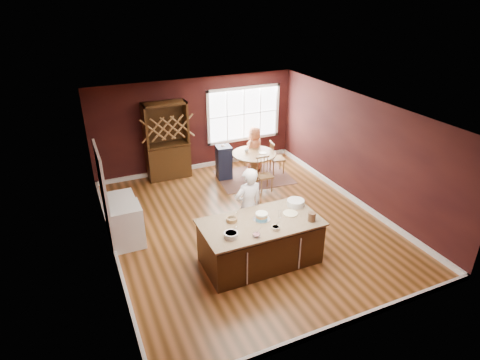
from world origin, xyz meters
The scene contains 27 objects.
room_shell centered at (0.00, 0.00, 1.35)m, with size 7.00×7.00×7.00m.
window centered at (1.50, 3.47, 1.50)m, with size 2.36×0.10×1.66m, color white, non-canonical shape.
doorway centered at (-2.97, 0.60, 1.02)m, with size 0.08×1.26×2.13m, color white, non-canonical shape.
kitchen_island centered at (-0.34, -1.37, 0.44)m, with size 2.32×1.22×0.92m.
dining_table centered at (1.24, 2.19, 0.53)m, with size 1.24×1.24×0.75m.
baker centered at (-0.28, -0.66, 0.87)m, with size 0.63×0.42×1.74m, color silver.
layer_cake centered at (-0.29, -1.30, 0.99)m, with size 0.34×0.34×0.14m, color white, non-canonical shape.
bowl_blue centered at (-1.07, -1.62, 0.97)m, with size 0.26×0.26×0.10m, color silver.
bowl_yellow centered at (-0.84, -1.13, 0.96)m, with size 0.21×0.21×0.08m, color olive.
bowl_pink centered at (-0.64, -1.79, 0.95)m, with size 0.16×0.16×0.06m, color silver.
bowl_olive centered at (-0.21, -1.72, 0.95)m, with size 0.16×0.16×0.06m, color beige.
drinking_glass centered at (0.07, -1.37, 0.99)m, with size 0.07×0.07×0.14m, color silver.
dinner_plate centered at (0.33, -1.34, 0.93)m, with size 0.30×0.30×0.02m, color beige.
white_tub centered at (0.60, -1.09, 0.98)m, with size 0.35×0.35×0.12m, color silver.
stoneware_crock centered at (0.56, -1.74, 1.01)m, with size 0.15×0.15×0.18m, color brown.
rug centered at (1.24, 2.19, 0.01)m, with size 2.04×1.58×0.01m, color brown.
chair_east centered at (2.01, 2.22, 0.49)m, with size 0.41×0.39×0.97m, color olive, non-canonical shape.
chair_south centered at (1.15, 1.34, 0.47)m, with size 0.39×0.38×0.94m, color brown, non-canonical shape.
chair_north centered at (1.55, 3.02, 0.45)m, with size 0.38×0.36×0.90m, color brown, non-canonical shape.
seated_woman centered at (1.48, 2.66, 0.67)m, with size 0.65×0.43×1.34m, color #C1663D.
high_chair centered at (0.45, 2.51, 0.50)m, with size 0.41×0.41×1.00m, color #18223D, non-canonical shape.
toddler centered at (0.49, 2.54, 0.81)m, with size 0.18×0.14×0.26m, color #8CA5BF, non-canonical shape.
table_plate centered at (1.46, 2.08, 0.76)m, with size 0.21×0.21×0.02m, color beige.
table_cup centered at (1.08, 2.34, 0.80)m, with size 0.12×0.12×0.09m, color white.
hutch centered at (-0.96, 3.22, 1.09)m, with size 1.19×0.50×2.19m, color black.
washer centered at (-2.64, 0.28, 0.46)m, with size 0.64×0.62×0.93m, color silver.
dryer centered at (-2.64, 0.92, 0.43)m, with size 0.60×0.58×0.87m, color white.
Camera 1 is at (-3.37, -7.18, 5.00)m, focal length 30.00 mm.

